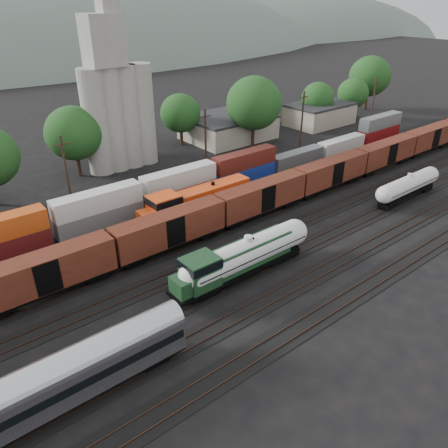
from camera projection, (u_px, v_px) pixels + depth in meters
ground at (234, 251)px, 55.05m from camera, size 600.00×600.00×0.00m
tracks at (234, 250)px, 55.03m from camera, size 180.00×33.20×0.20m
green_locomotive at (231, 263)px, 47.84m from camera, size 17.16×3.03×4.54m
tank_car_a at (248, 254)px, 49.05m from camera, size 18.22×3.26×4.78m
tank_car_b at (408, 185)px, 67.61m from camera, size 15.39×2.76×4.03m
passenger_coach at (49, 386)px, 32.15m from camera, size 22.55×2.78×5.12m
orange_locomotive at (194, 202)px, 61.20m from camera, size 19.62×3.27×4.90m
boxcar_string at (298, 184)px, 66.39m from camera, size 184.40×2.90×4.20m
container_wall at (111, 211)px, 59.03m from camera, size 160.93×2.60×5.80m
grain_silo at (118, 106)px, 76.42m from camera, size 13.40×5.00×29.00m
industrial_sheds at (141, 151)px, 81.82m from camera, size 119.38×17.26×5.10m
tree_band at (99, 129)px, 76.07m from camera, size 167.56×24.26×14.37m
utility_poles at (143, 158)px, 67.31m from camera, size 122.20×0.36×12.00m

